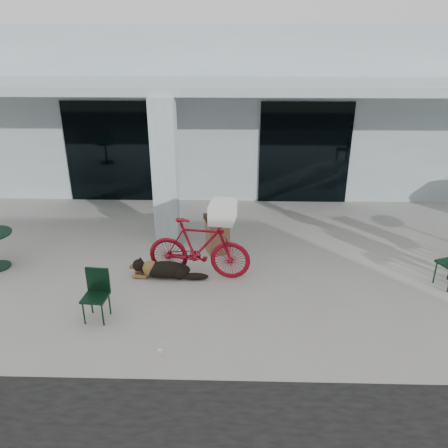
{
  "coord_description": "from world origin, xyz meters",
  "views": [
    {
      "loc": [
        -0.03,
        -6.48,
        4.17
      ],
      "look_at": [
        -0.23,
        0.96,
        1.0
      ],
      "focal_mm": 35.0,
      "sensor_mm": 36.0,
      "label": 1
    }
  ],
  "objects_px": {
    "cafe_chair_near": "(95,297)",
    "trash_receptacle": "(217,234)",
    "dog": "(165,269)",
    "bicycle": "(199,248)"
  },
  "relations": [
    {
      "from": "bicycle",
      "to": "trash_receptacle",
      "type": "height_order",
      "value": "bicycle"
    },
    {
      "from": "cafe_chair_near",
      "to": "trash_receptacle",
      "type": "height_order",
      "value": "cafe_chair_near"
    },
    {
      "from": "cafe_chair_near",
      "to": "trash_receptacle",
      "type": "xyz_separation_m",
      "value": [
        1.83,
        2.46,
        -0.01
      ]
    },
    {
      "from": "bicycle",
      "to": "dog",
      "type": "distance_m",
      "value": 0.76
    },
    {
      "from": "cafe_chair_near",
      "to": "trash_receptacle",
      "type": "distance_m",
      "value": 3.07
    },
    {
      "from": "cafe_chair_near",
      "to": "dog",
      "type": "bearing_deg",
      "value": 61.88
    },
    {
      "from": "bicycle",
      "to": "trash_receptacle",
      "type": "distance_m",
      "value": 1.07
    },
    {
      "from": "bicycle",
      "to": "cafe_chair_near",
      "type": "xyz_separation_m",
      "value": [
        -1.53,
        -1.45,
        -0.16
      ]
    },
    {
      "from": "bicycle",
      "to": "cafe_chair_near",
      "type": "height_order",
      "value": "bicycle"
    },
    {
      "from": "trash_receptacle",
      "to": "cafe_chair_near",
      "type": "bearing_deg",
      "value": -126.58
    }
  ]
}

